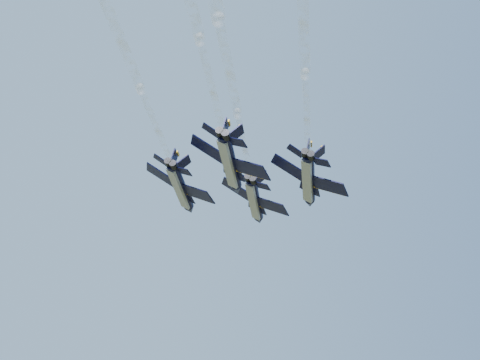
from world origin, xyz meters
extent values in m
cylinder|color=black|center=(2.18, 6.79, 98.95)|extent=(7.37, 13.48, 2.40)
cone|color=black|center=(5.26, 14.31, 98.95)|extent=(3.23, 3.37, 2.40)
ellipsoid|color=black|center=(3.78, 9.90, 99.43)|extent=(2.13, 2.77, 1.24)
cube|color=gray|center=(1.86, 6.93, 98.39)|extent=(6.05, 11.87, 1.21)
cube|color=black|center=(-0.91, 7.17, 100.71)|extent=(5.37, 3.65, 3.31)
cube|color=#FFB40D|center=(-0.20, 8.77, 100.80)|extent=(5.02, 0.73, 3.25)
cube|color=black|center=(4.56, 4.94, 97.02)|extent=(6.04, 5.82, 3.31)
cube|color=#FFB40D|center=(5.27, 6.53, 97.11)|extent=(4.05, 3.51, 3.25)
cube|color=black|center=(-1.96, 1.48, 100.10)|extent=(2.34, 1.65, 1.53)
cube|color=black|center=(1.41, 0.10, 97.81)|extent=(2.82, 2.80, 1.53)
cube|color=black|center=(0.02, 1.45, 100.63)|extent=(1.60, 2.39, 2.62)
cube|color=black|center=(1.39, 0.89, 99.71)|extent=(2.84, 2.90, 1.84)
cylinder|color=black|center=(-0.96, 0.30, 99.11)|extent=(1.90, 1.73, 1.55)
cylinder|color=black|center=(-0.23, 0.00, 98.62)|extent=(1.90, 1.73, 1.55)
cylinder|color=black|center=(-11.29, 2.36, 98.95)|extent=(7.37, 13.48, 2.40)
cone|color=black|center=(-8.22, 9.88, 98.95)|extent=(3.23, 3.37, 2.40)
ellipsoid|color=black|center=(-9.70, 5.47, 99.43)|extent=(2.13, 2.77, 1.24)
cube|color=gray|center=(-11.62, 2.50, 98.39)|extent=(6.05, 11.87, 1.21)
cube|color=black|center=(-14.39, 2.74, 100.71)|extent=(5.37, 3.65, 3.31)
cube|color=#FFB40D|center=(-13.68, 4.33, 100.80)|extent=(5.02, 0.73, 3.25)
cube|color=black|center=(-8.92, 0.51, 97.02)|extent=(6.04, 5.82, 3.31)
cube|color=#FFB40D|center=(-8.21, 2.10, 97.11)|extent=(4.05, 3.51, 3.25)
cube|color=black|center=(-15.44, -2.95, 100.10)|extent=(2.34, 1.65, 1.53)
cube|color=black|center=(-12.06, -4.33, 97.81)|extent=(2.82, 2.80, 1.53)
cube|color=black|center=(-13.46, -2.98, 100.63)|extent=(1.60, 2.39, 2.62)
cube|color=black|center=(-12.09, -3.54, 99.71)|extent=(2.84, 2.90, 1.84)
cylinder|color=black|center=(-14.44, -4.13, 99.11)|extent=(1.90, 1.73, 1.55)
cylinder|color=black|center=(-13.71, -4.43, 98.62)|extent=(1.90, 1.73, 1.55)
cylinder|color=black|center=(7.80, -5.84, 98.95)|extent=(7.37, 13.48, 2.40)
cone|color=black|center=(10.88, 1.68, 98.95)|extent=(3.23, 3.37, 2.40)
ellipsoid|color=black|center=(9.40, -2.73, 99.43)|extent=(2.13, 2.77, 1.24)
cube|color=gray|center=(7.47, -5.70, 98.39)|extent=(6.05, 11.87, 1.21)
cube|color=black|center=(4.71, -5.46, 100.71)|extent=(5.37, 3.65, 3.31)
cube|color=#FFB40D|center=(5.42, -3.87, 100.80)|extent=(5.02, 0.73, 3.25)
cube|color=black|center=(10.17, -7.70, 97.02)|extent=(6.04, 5.82, 3.31)
cube|color=#FFB40D|center=(10.88, -6.10, 97.11)|extent=(4.05, 3.51, 3.25)
cube|color=black|center=(3.65, -11.15, 100.10)|extent=(2.34, 1.65, 1.53)
cube|color=black|center=(7.03, -12.53, 97.81)|extent=(2.82, 2.80, 1.53)
cube|color=black|center=(5.64, -11.19, 100.63)|extent=(1.60, 2.39, 2.62)
cube|color=black|center=(7.00, -11.74, 99.71)|extent=(2.84, 2.90, 1.84)
cylinder|color=black|center=(4.66, -12.34, 99.11)|extent=(1.90, 1.73, 1.55)
cylinder|color=black|center=(5.38, -12.63, 98.62)|extent=(1.90, 1.73, 1.55)
cylinder|color=black|center=(-5.74, -10.72, 98.95)|extent=(7.37, 13.48, 2.40)
cone|color=black|center=(-2.67, -3.20, 98.95)|extent=(3.23, 3.37, 2.40)
ellipsoid|color=black|center=(-4.15, -7.61, 99.43)|extent=(2.13, 2.77, 1.24)
cube|color=gray|center=(-6.07, -10.59, 98.39)|extent=(6.05, 11.87, 1.21)
cube|color=black|center=(-8.84, -10.34, 100.71)|extent=(5.37, 3.65, 3.31)
cube|color=#FFB40D|center=(-8.13, -8.75, 100.80)|extent=(5.02, 0.73, 3.25)
cube|color=black|center=(-3.37, -12.58, 97.02)|extent=(6.04, 5.82, 3.31)
cube|color=#FFB40D|center=(-2.66, -10.99, 97.11)|extent=(4.05, 3.51, 3.25)
cube|color=black|center=(-9.89, -16.03, 100.10)|extent=(2.34, 1.65, 1.53)
cube|color=black|center=(-6.51, -17.42, 97.81)|extent=(2.82, 2.80, 1.53)
cube|color=black|center=(-7.91, -16.07, 100.63)|extent=(1.60, 2.39, 2.62)
cube|color=black|center=(-6.54, -16.63, 99.71)|extent=(2.84, 2.90, 1.84)
cylinder|color=black|center=(-8.89, -17.22, 99.11)|extent=(1.90, 1.73, 1.55)
cylinder|color=black|center=(-8.16, -17.52, 98.62)|extent=(1.90, 1.73, 1.55)
cylinder|color=white|center=(-3.98, -8.27, 98.95)|extent=(8.31, 17.90, 1.27)
cylinder|color=white|center=(-10.71, -24.70, 98.95)|extent=(8.75, 18.08, 1.75)
cylinder|color=white|center=(-17.44, -41.14, 98.95)|extent=(9.27, 18.30, 2.32)
cylinder|color=white|center=(-17.46, -12.70, 98.95)|extent=(8.31, 17.90, 1.27)
cylinder|color=white|center=(-24.19, -29.13, 98.95)|extent=(8.75, 18.08, 1.75)
cylinder|color=white|center=(1.64, -20.90, 98.95)|extent=(8.31, 17.90, 1.27)
cylinder|color=white|center=(-5.09, -37.33, 98.95)|extent=(8.75, 18.08, 1.75)
cylinder|color=white|center=(-11.91, -25.78, 98.95)|extent=(8.31, 17.90, 1.27)
cylinder|color=white|center=(-18.64, -42.22, 98.95)|extent=(8.75, 18.08, 1.75)
camera|label=1|loc=(-21.68, -90.23, 68.86)|focal=45.00mm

